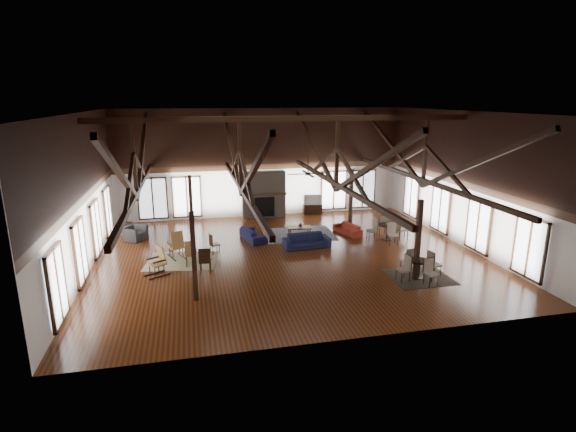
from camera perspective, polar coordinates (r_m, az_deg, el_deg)
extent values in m
plane|color=#5C3013|center=(19.25, 0.21, -5.11)|extent=(16.00, 16.00, 0.00)
cube|color=black|center=(18.10, 0.23, 13.04)|extent=(16.00, 14.00, 0.02)
cube|color=silver|center=(25.22, -3.31, 6.70)|extent=(16.00, 0.02, 6.00)
cube|color=silver|center=(11.92, 7.66, -2.75)|extent=(16.00, 0.02, 6.00)
cube|color=silver|center=(18.45, -24.83, 2.30)|extent=(0.02, 14.00, 6.00)
cube|color=silver|center=(21.63, 21.43, 4.32)|extent=(0.02, 14.00, 6.00)
cube|color=black|center=(18.11, 0.23, 12.25)|extent=(15.60, 0.18, 0.22)
cube|color=black|center=(18.11, -18.66, 2.85)|extent=(0.16, 13.70, 0.18)
cube|color=black|center=(17.89, -19.02, 7.07)|extent=(0.14, 0.14, 2.70)
cube|color=black|center=(21.37, -18.02, 7.97)|extent=(0.15, 7.07, 3.12)
cube|color=black|center=(14.47, -20.40, 4.77)|extent=(0.15, 7.07, 3.12)
cube|color=black|center=(18.11, -5.98, 3.55)|extent=(0.16, 13.70, 0.18)
cube|color=black|center=(17.89, -6.09, 7.79)|extent=(0.14, 0.14, 2.70)
cube|color=black|center=(21.36, -7.18, 8.57)|extent=(0.15, 7.07, 3.12)
cube|color=black|center=(14.47, -4.47, 5.66)|extent=(0.15, 7.07, 3.12)
cube|color=black|center=(18.97, 6.14, 4.07)|extent=(0.16, 13.70, 0.18)
cube|color=black|center=(18.76, 6.25, 8.12)|extent=(0.14, 0.14, 2.70)
cube|color=black|center=(22.10, 3.32, 8.87)|extent=(0.15, 7.07, 3.12)
cube|color=black|center=(15.53, 10.38, 6.10)|extent=(0.15, 7.07, 3.12)
cube|color=black|center=(20.58, 16.79, 4.37)|extent=(0.16, 13.70, 0.18)
cube|color=black|center=(20.39, 17.07, 8.10)|extent=(0.14, 0.14, 2.70)
cube|color=black|center=(23.50, 12.87, 8.89)|extent=(0.15, 7.07, 3.12)
cube|color=black|center=(17.47, 22.64, 6.15)|extent=(0.15, 7.07, 3.12)
cube|color=black|center=(15.02, -11.86, -5.12)|extent=(0.16, 0.16, 3.05)
cube|color=black|center=(17.02, 16.18, -3.02)|extent=(0.16, 0.16, 3.05)
cube|color=black|center=(21.74, -12.20, 1.09)|extent=(0.16, 0.16, 3.05)
cube|color=black|center=(23.16, 7.99, 2.13)|extent=(0.16, 0.16, 3.05)
cube|color=#6C6052|center=(25.21, -3.13, 2.77)|extent=(2.40, 0.62, 2.60)
cube|color=black|center=(25.05, -2.99, 1.17)|extent=(1.10, 0.06, 1.10)
cube|color=#341D0F|center=(24.93, -3.03, 2.75)|extent=(2.50, 0.20, 0.12)
cylinder|color=black|center=(17.43, 2.57, 6.51)|extent=(0.04, 0.04, 0.70)
cylinder|color=black|center=(17.48, 2.55, 5.38)|extent=(0.20, 0.20, 0.10)
cube|color=black|center=(17.60, 3.98, 5.42)|extent=(0.70, 0.12, 0.02)
cube|color=black|center=(17.91, 2.18, 5.61)|extent=(0.12, 0.70, 0.02)
cube|color=black|center=(17.37, 1.11, 5.33)|extent=(0.70, 0.12, 0.02)
cube|color=black|center=(17.05, 2.95, 5.13)|extent=(0.12, 0.70, 0.02)
imported|color=#141837|center=(20.28, 2.39, -3.16)|extent=(2.14, 0.96, 0.61)
imported|color=#16173D|center=(21.37, -4.44, -2.32)|extent=(2.01, 1.13, 0.55)
imported|color=maroon|center=(22.49, 7.56, -1.62)|extent=(1.77, 1.09, 0.48)
cube|color=brown|center=(21.92, 1.45, -1.46)|extent=(1.23, 0.72, 0.06)
cube|color=brown|center=(21.69, 0.31, -2.24)|extent=(0.06, 0.06, 0.39)
cube|color=brown|center=(22.05, 0.09, -1.96)|extent=(0.06, 0.06, 0.39)
cube|color=brown|center=(21.92, 2.81, -2.08)|extent=(0.06, 0.06, 0.39)
cube|color=brown|center=(22.28, 2.55, -1.80)|extent=(0.06, 0.06, 0.39)
imported|color=#B2B2B2|center=(21.91, 1.58, -1.11)|extent=(0.24, 0.24, 0.20)
imported|color=#2D2D2F|center=(22.47, -18.91, -2.09)|extent=(1.29, 1.34, 0.66)
cube|color=black|center=(23.27, -19.74, -1.61)|extent=(0.48, 0.48, 0.65)
cylinder|color=black|center=(23.14, -19.85, -0.39)|extent=(0.08, 0.08, 0.39)
cone|color=beige|center=(23.08, -19.90, 0.23)|extent=(0.34, 0.34, 0.28)
cube|color=olive|center=(19.55, -14.04, -3.84)|extent=(0.66, 0.65, 0.05)
cube|color=olive|center=(19.23, -13.87, -3.03)|extent=(0.56, 0.37, 0.75)
cube|color=black|center=(19.63, -14.56, -5.13)|extent=(0.38, 0.88, 0.05)
cube|color=black|center=(19.76, -13.37, -4.91)|extent=(0.38, 0.88, 0.05)
cube|color=olive|center=(18.74, -12.23, -4.79)|extent=(0.44, 0.42, 0.05)
cube|color=olive|center=(18.45, -12.28, -4.12)|extent=(0.44, 0.17, 0.63)
cube|color=black|center=(18.86, -12.73, -5.85)|extent=(0.05, 0.78, 0.05)
cube|color=black|center=(18.86, -11.62, -5.79)|extent=(0.05, 0.78, 0.05)
cube|color=olive|center=(17.81, -16.37, -5.93)|extent=(0.67, 0.68, 0.05)
cube|color=olive|center=(17.79, -15.79, -4.72)|extent=(0.43, 0.53, 0.72)
cube|color=black|center=(17.78, -15.95, -7.36)|extent=(0.79, 0.51, 0.05)
cube|color=black|center=(18.13, -16.59, -6.97)|extent=(0.79, 0.51, 0.05)
cube|color=black|center=(19.71, -9.28, -3.60)|extent=(0.47, 0.47, 0.04)
cube|color=black|center=(19.57, -9.77, -3.01)|extent=(0.15, 0.37, 0.49)
cylinder|color=black|center=(19.77, -9.26, -4.15)|extent=(0.03, 0.03, 0.40)
cube|color=black|center=(17.63, -10.47, -5.65)|extent=(0.50, 0.50, 0.05)
cube|color=black|center=(17.35, -10.58, -5.00)|extent=(0.44, 0.10, 0.58)
cylinder|color=black|center=(17.71, -10.44, -6.37)|extent=(0.04, 0.04, 0.47)
cylinder|color=black|center=(17.48, 16.36, -5.49)|extent=(0.80, 0.80, 0.04)
cylinder|color=black|center=(17.59, 16.28, -6.50)|extent=(0.10, 0.10, 0.66)
cylinder|color=black|center=(17.71, 16.20, -7.49)|extent=(0.48, 0.48, 0.04)
cylinder|color=black|center=(21.76, 12.54, -1.10)|extent=(0.85, 0.85, 0.04)
cylinder|color=black|center=(21.86, 12.49, -1.99)|extent=(0.10, 0.10, 0.70)
cylinder|color=black|center=(21.96, 12.44, -2.87)|extent=(0.51, 0.51, 0.04)
imported|color=#B2B2B2|center=(17.47, 16.27, -5.23)|extent=(0.18, 0.18, 0.11)
imported|color=#B2B2B2|center=(21.66, 12.49, -0.97)|extent=(0.17, 0.17, 0.10)
cube|color=black|center=(26.12, 3.11, 0.88)|extent=(1.08, 0.41, 0.54)
imported|color=#B2B2B2|center=(25.99, 3.15, 2.11)|extent=(1.07, 0.28, 0.61)
cube|color=tan|center=(19.19, -13.31, -5.58)|extent=(3.15, 2.65, 0.01)
cube|color=#172041|center=(22.22, 1.37, -2.33)|extent=(3.54, 2.72, 0.01)
cube|color=black|center=(17.83, 16.30, -7.40)|extent=(2.25, 2.04, 0.01)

